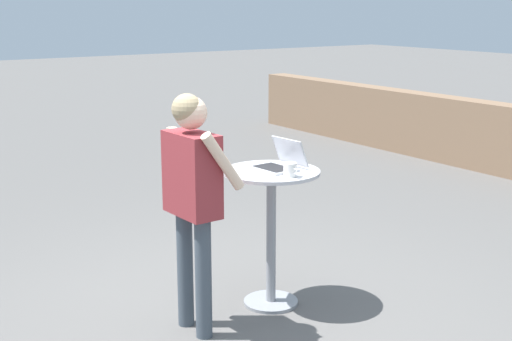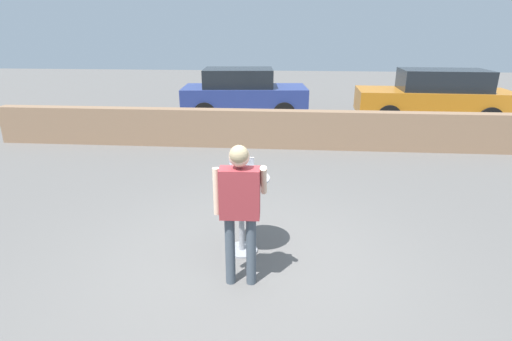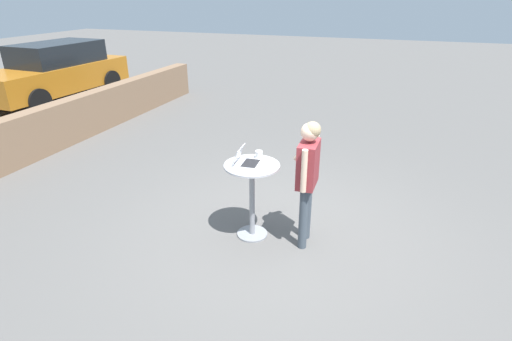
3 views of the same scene
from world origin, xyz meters
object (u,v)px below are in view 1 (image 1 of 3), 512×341
(laptop, at_px, (279,163))
(standing_person, at_px, (192,184))
(cafe_table, at_px, (271,213))
(coffee_mug, at_px, (290,170))

(laptop, height_order, standing_person, standing_person)
(cafe_table, height_order, coffee_mug, coffee_mug)
(standing_person, bearing_deg, laptop, 95.54)
(cafe_table, bearing_deg, coffee_mug, -2.35)
(laptop, distance_m, standing_person, 0.76)
(coffee_mug, bearing_deg, standing_person, -103.53)
(laptop, bearing_deg, standing_person, -84.46)
(standing_person, bearing_deg, coffee_mug, 76.47)
(coffee_mug, bearing_deg, cafe_table, 177.65)
(coffee_mug, distance_m, standing_person, 0.70)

